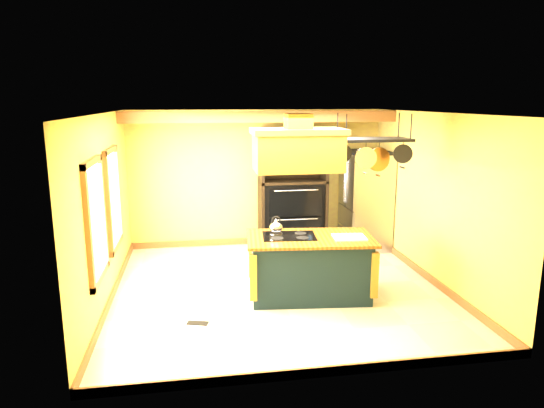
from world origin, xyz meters
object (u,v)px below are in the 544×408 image
object	(u,v)px
kitchen_island	(310,266)
range_hood	(298,148)
refrigerator	(365,202)
pot_rack	(373,146)
hutch	(292,202)

from	to	relation	value
kitchen_island	range_hood	size ratio (longest dim) A/B	1.50
kitchen_island	refrigerator	world-z (taller)	refrigerator
pot_rack	range_hood	bearing A→B (deg)	-179.85
range_hood	pot_rack	distance (m)	1.10
kitchen_island	pot_rack	bearing A→B (deg)	5.85
refrigerator	hutch	size ratio (longest dim) A/B	0.81
refrigerator	range_hood	bearing A→B (deg)	-129.64
range_hood	pot_rack	world-z (taller)	same
range_hood	pot_rack	bearing A→B (deg)	0.15
pot_rack	hutch	bearing A→B (deg)	104.07
range_hood	hutch	xyz separation A→B (m)	(0.46, 2.58, -1.33)
range_hood	refrigerator	world-z (taller)	range_hood
kitchen_island	hutch	distance (m)	2.63
refrigerator	hutch	xyz separation A→B (m)	(-1.40, 0.35, -0.02)
range_hood	refrigerator	size ratio (longest dim) A/B	0.69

